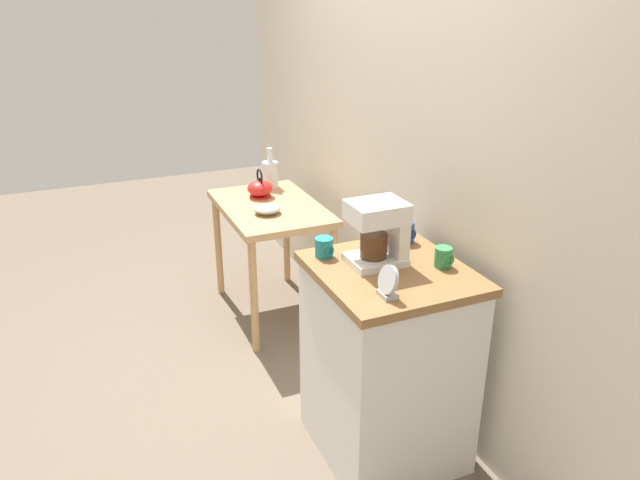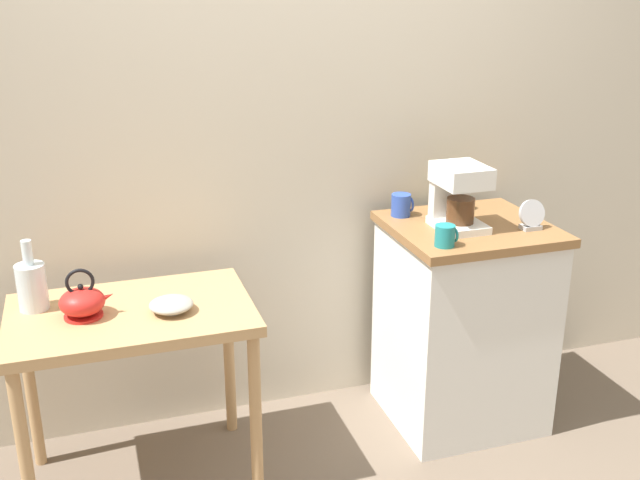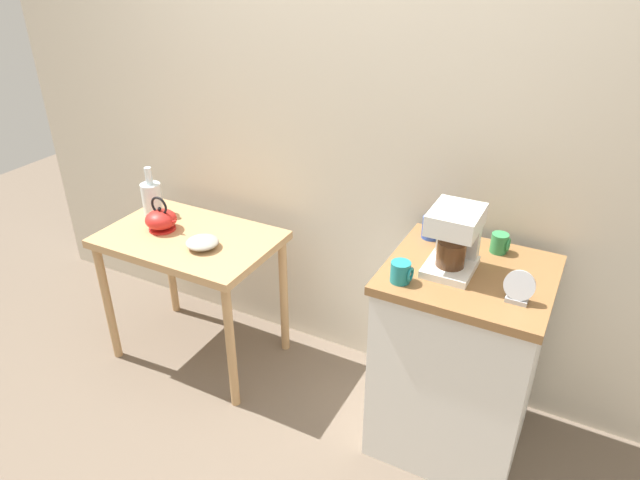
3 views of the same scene
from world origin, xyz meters
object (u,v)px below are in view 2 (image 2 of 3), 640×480
at_px(mug_dark_teal, 445,236).
at_px(table_clock, 532,216).
at_px(glass_carafe_vase, 32,285).
at_px(mug_blue, 401,205).
at_px(bowl_stoneware, 171,305).
at_px(mug_tall_green, 461,200).
at_px(teakettle, 83,302).
at_px(coffee_maker, 457,193).

relative_size(mug_dark_teal, table_clock, 0.68).
distance_m(glass_carafe_vase, mug_blue, 1.47).
distance_m(bowl_stoneware, table_clock, 1.43).
height_order(mug_blue, table_clock, table_clock).
xyz_separation_m(bowl_stoneware, mug_tall_green, (1.29, 0.31, 0.18)).
distance_m(teakettle, coffee_maker, 1.47).
bearing_deg(coffee_maker, mug_tall_green, 57.15).
xyz_separation_m(mug_blue, table_clock, (0.42, -0.32, 0.01)).
bearing_deg(teakettle, coffee_maker, 1.66).
relative_size(teakettle, table_clock, 1.58).
height_order(mug_dark_teal, mug_tall_green, same).
relative_size(coffee_maker, mug_dark_teal, 3.17).
bearing_deg(mug_dark_teal, mug_tall_green, 55.09).
bearing_deg(glass_carafe_vase, coffee_maker, -2.88).
height_order(mug_dark_teal, mug_blue, mug_blue).
bearing_deg(mug_tall_green, mug_dark_teal, -124.91).
xyz_separation_m(bowl_stoneware, mug_dark_teal, (1.01, -0.09, 0.18)).
relative_size(bowl_stoneware, glass_carafe_vase, 0.60).
bearing_deg(mug_tall_green, bowl_stoneware, -166.53).
xyz_separation_m(mug_dark_teal, mug_blue, (-0.01, 0.39, 0.01)).
height_order(teakettle, mug_dark_teal, mug_dark_teal).
bearing_deg(teakettle, table_clock, -2.48).
height_order(bowl_stoneware, mug_blue, mug_blue).
height_order(bowl_stoneware, mug_dark_teal, mug_dark_teal).
bearing_deg(glass_carafe_vase, table_clock, -5.99).
bearing_deg(mug_dark_teal, mug_blue, 90.95).
bearing_deg(mug_tall_green, table_clock, -67.59).
height_order(coffee_maker, table_clock, coffee_maker).
xyz_separation_m(glass_carafe_vase, mug_tall_green, (1.75, 0.13, 0.11)).
xyz_separation_m(glass_carafe_vase, mug_dark_teal, (1.47, -0.27, 0.11)).
bearing_deg(teakettle, mug_dark_teal, -6.27).
height_order(glass_carafe_vase, mug_blue, same).
xyz_separation_m(bowl_stoneware, coffee_maker, (1.15, 0.10, 0.28)).
bearing_deg(mug_blue, mug_dark_teal, -89.05).
bearing_deg(bowl_stoneware, table_clock, -0.76).
relative_size(glass_carafe_vase, table_clock, 2.13).
xyz_separation_m(coffee_maker, mug_dark_teal, (-0.14, -0.19, -0.10)).
height_order(teakettle, mug_blue, mug_blue).
bearing_deg(glass_carafe_vase, mug_tall_green, 4.25).
relative_size(glass_carafe_vase, coffee_maker, 0.99).
xyz_separation_m(bowl_stoneware, teakettle, (-0.29, 0.06, 0.03)).
xyz_separation_m(coffee_maker, mug_blue, (-0.15, 0.20, -0.09)).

